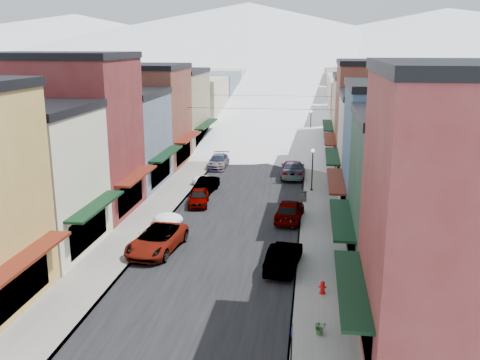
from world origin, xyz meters
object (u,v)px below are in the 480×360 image
(car_green_sedan, at_px, (284,257))
(trash_can, at_px, (304,196))
(fire_hydrant, at_px, (322,288))
(car_white_suv, at_px, (157,240))
(car_silver_sedan, at_px, (199,197))
(car_dark_hatch, at_px, (206,185))
(streetlamp_near, at_px, (312,164))

(car_green_sedan, distance_m, trash_can, 13.91)
(car_green_sedan, relative_size, fire_hydrant, 6.47)
(car_white_suv, relative_size, car_silver_sedan, 1.43)
(car_green_sedan, relative_size, trash_can, 5.36)
(car_dark_hatch, bearing_deg, car_silver_sedan, -80.95)
(car_white_suv, xyz_separation_m, streetlamp_near, (9.85, 15.85, 1.78))
(car_dark_hatch, relative_size, trash_can, 4.69)
(car_silver_sedan, xyz_separation_m, car_dark_hatch, (-0.15, 3.86, 0.00))
(car_white_suv, distance_m, car_dark_hatch, 14.29)
(streetlamp_near, bearing_deg, trash_can, -99.88)
(car_white_suv, relative_size, car_green_sedan, 1.21)
(car_white_suv, distance_m, car_silver_sedan, 10.43)
(streetlamp_near, bearing_deg, car_dark_hatch, -170.62)
(fire_hydrant, relative_size, streetlamp_near, 0.19)
(car_dark_hatch, relative_size, fire_hydrant, 5.66)
(car_green_sedan, bearing_deg, streetlamp_near, -88.27)
(car_white_suv, xyz_separation_m, fire_hydrant, (10.57, -4.98, -0.31))
(trash_can, relative_size, streetlamp_near, 0.23)
(car_dark_hatch, distance_m, car_green_sedan, 17.84)
(car_white_suv, xyz_separation_m, trash_can, (9.21, 12.18, -0.19))
(car_dark_hatch, bearing_deg, car_white_suv, -84.63)
(car_white_suv, height_order, car_green_sedan, car_white_suv)
(fire_hydrant, height_order, streetlamp_near, streetlamp_near)
(car_white_suv, relative_size, car_dark_hatch, 1.39)
(car_white_suv, distance_m, car_green_sedan, 8.48)
(car_green_sedan, height_order, fire_hydrant, car_green_sedan)
(car_green_sedan, xyz_separation_m, trash_can, (0.90, 13.88, -0.18))
(trash_can, bearing_deg, streetlamp_near, 80.12)
(car_silver_sedan, xyz_separation_m, car_green_sedan, (7.80, -12.11, 0.10))
(car_silver_sedan, relative_size, streetlamp_near, 1.03)
(car_green_sedan, height_order, streetlamp_near, streetlamp_near)
(car_green_sedan, bearing_deg, car_white_suv, -4.76)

